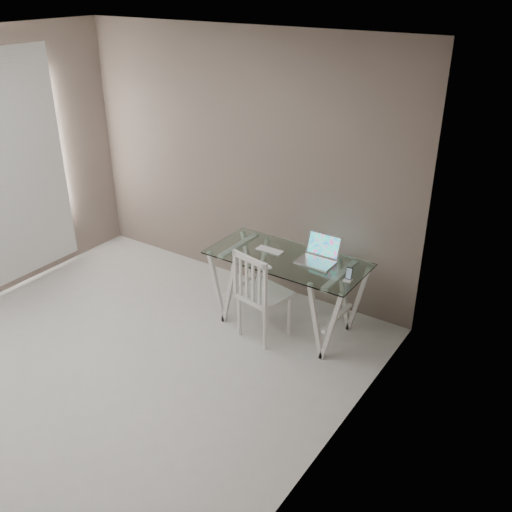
# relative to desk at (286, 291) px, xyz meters

# --- Properties ---
(room) EXTENTS (4.50, 4.52, 2.71)m
(room) POSITION_rel_desk_xyz_m (-0.99, -1.62, 1.33)
(room) COLOR beige
(room) RESTS_ON ground
(desk) EXTENTS (1.50, 0.70, 0.75)m
(desk) POSITION_rel_desk_xyz_m (0.00, 0.00, 0.00)
(desk) COLOR silver
(desk) RESTS_ON ground
(chair) EXTENTS (0.49, 0.49, 0.91)m
(chair) POSITION_rel_desk_xyz_m (-0.10, -0.32, 0.12)
(chair) COLOR white
(chair) RESTS_ON ground
(laptop) EXTENTS (0.34, 0.31, 0.23)m
(laptop) POSITION_rel_desk_xyz_m (0.27, 0.12, 0.42)
(laptop) COLOR silver
(laptop) RESTS_ON desk
(keyboard) EXTENTS (0.28, 0.12, 0.01)m
(keyboard) POSITION_rel_desk_xyz_m (-0.22, 0.04, 0.37)
(keyboard) COLOR silver
(keyboard) RESTS_ON desk
(mouse) EXTENTS (0.12, 0.07, 0.04)m
(mouse) POSITION_rel_desk_xyz_m (-0.05, -0.29, 0.38)
(mouse) COLOR white
(mouse) RESTS_ON desk
(phone_dock) EXTENTS (0.07, 0.07, 0.13)m
(phone_dock) POSITION_rel_desk_xyz_m (0.66, -0.08, 0.40)
(phone_dock) COLOR white
(phone_dock) RESTS_ON desk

